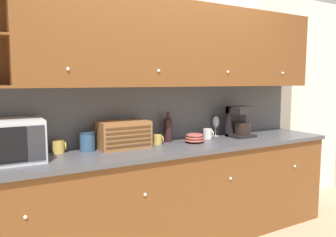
# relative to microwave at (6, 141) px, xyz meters

# --- Properties ---
(ground_plane) EXTENTS (24.00, 24.00, 0.00)m
(ground_plane) POSITION_rel_microwave_xyz_m (1.38, 0.23, -1.12)
(ground_plane) COLOR tan
(wall_back) EXTENTS (5.90, 0.06, 2.60)m
(wall_back) POSITION_rel_microwave_xyz_m (1.38, 0.26, 0.18)
(wall_back) COLOR white
(wall_back) RESTS_ON ground_plane
(counter_unit) EXTENTS (3.52, 0.64, 0.96)m
(counter_unit) POSITION_rel_microwave_xyz_m (1.38, -0.07, -0.64)
(counter_unit) COLOR brown
(counter_unit) RESTS_ON ground_plane
(backsplash_panel) EXTENTS (3.50, 0.01, 0.55)m
(backsplash_panel) POSITION_rel_microwave_xyz_m (1.38, 0.22, 0.11)
(backsplash_panel) COLOR #4C4C51
(backsplash_panel) RESTS_ON counter_unit
(upper_cabinets) EXTENTS (3.50, 0.37, 0.78)m
(upper_cabinets) POSITION_rel_microwave_xyz_m (1.55, 0.05, 0.77)
(upper_cabinets) COLOR brown
(upper_cabinets) RESTS_ON backsplash_panel
(microwave) EXTENTS (0.51, 0.41, 0.32)m
(microwave) POSITION_rel_microwave_xyz_m (0.00, 0.00, 0.00)
(microwave) COLOR silver
(microwave) RESTS_ON counter_unit
(mug_patterned_third) EXTENTS (0.11, 0.10, 0.11)m
(mug_patterned_third) POSITION_rel_microwave_xyz_m (0.40, 0.13, -0.10)
(mug_patterned_third) COLOR gold
(mug_patterned_third) RESTS_ON counter_unit
(storage_canister) EXTENTS (0.14, 0.14, 0.16)m
(storage_canister) POSITION_rel_microwave_xyz_m (0.63, 0.09, -0.08)
(storage_canister) COLOR #33567A
(storage_canister) RESTS_ON counter_unit
(bread_box) EXTENTS (0.45, 0.25, 0.25)m
(bread_box) POSITION_rel_microwave_xyz_m (0.94, 0.05, -0.04)
(bread_box) COLOR #996033
(bread_box) RESTS_ON counter_unit
(mug) EXTENTS (0.09, 0.08, 0.09)m
(mug) POSITION_rel_microwave_xyz_m (1.29, 0.05, -0.11)
(mug) COLOR gold
(mug) RESTS_ON counter_unit
(wine_bottle) EXTENTS (0.08, 0.08, 0.30)m
(wine_bottle) POSITION_rel_microwave_xyz_m (1.45, 0.13, -0.02)
(wine_bottle) COLOR black
(wine_bottle) RESTS_ON counter_unit
(bowl_stack_on_counter) EXTENTS (0.20, 0.20, 0.09)m
(bowl_stack_on_counter) POSITION_rel_microwave_xyz_m (1.65, -0.04, -0.11)
(bowl_stack_on_counter) COLOR #9E473D
(bowl_stack_on_counter) RESTS_ON counter_unit
(mug_blue_second) EXTENTS (0.10, 0.09, 0.11)m
(mug_blue_second) POSITION_rel_microwave_xyz_m (1.88, 0.07, -0.11)
(mug_blue_second) COLOR silver
(mug_blue_second) RESTS_ON counter_unit
(wine_glass) EXTENTS (0.07, 0.07, 0.22)m
(wine_glass) POSITION_rel_microwave_xyz_m (2.06, 0.16, -0.01)
(wine_glass) COLOR silver
(wine_glass) RESTS_ON counter_unit
(coffee_maker) EXTENTS (0.25, 0.23, 0.33)m
(coffee_maker) POSITION_rel_microwave_xyz_m (2.26, 0.00, 0.01)
(coffee_maker) COLOR black
(coffee_maker) RESTS_ON counter_unit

